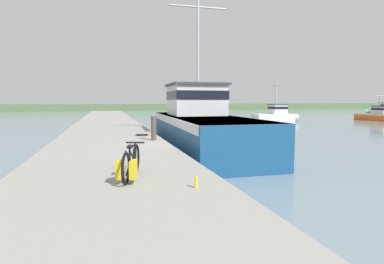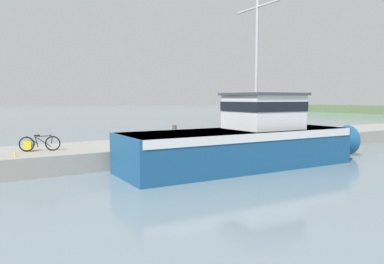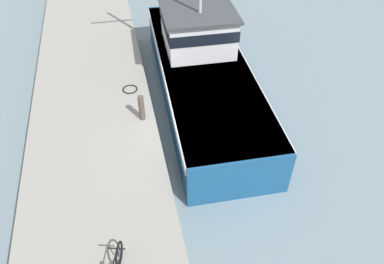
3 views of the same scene
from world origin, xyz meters
name	(u,v)px [view 3 (image 3 of 3)]	position (x,y,z in m)	size (l,w,h in m)	color
ground_plane	(192,143)	(0.00, 0.00, 0.00)	(320.00, 320.00, 0.00)	gray
dock_pier	(96,149)	(-3.64, 0.00, 0.44)	(4.71, 80.00, 0.88)	gray
fishing_boat_main	(201,65)	(1.14, 3.36, 1.31)	(3.94, 13.64, 8.92)	navy
mooring_post	(142,108)	(-1.76, 0.84, 1.40)	(0.22, 0.22, 1.05)	#51473D
hose_coil	(130,89)	(-2.05, 2.81, 0.90)	(0.63, 0.63, 0.05)	black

